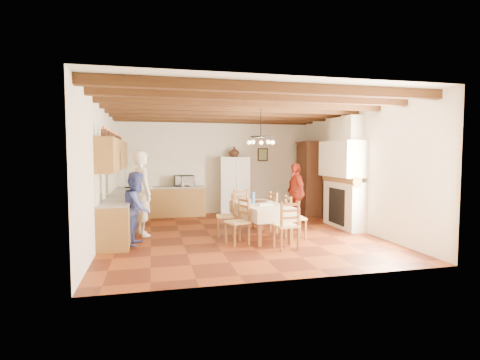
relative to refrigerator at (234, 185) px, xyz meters
name	(u,v)px	position (x,y,z in m)	size (l,w,h in m)	color
floor	(239,235)	(-0.55, -2.97, -0.90)	(6.00, 6.50, 0.02)	#491B0D
ceiling	(239,104)	(-0.55, -2.97, 2.12)	(6.00, 6.50, 0.02)	silver
wall_back	(215,166)	(-0.55, 0.29, 0.61)	(6.00, 0.02, 3.00)	silver
wall_front	(290,180)	(-0.55, -6.23, 0.61)	(6.00, 0.02, 3.00)	silver
wall_left	(101,172)	(-3.56, -2.97, 0.61)	(0.02, 6.50, 3.00)	silver
wall_right	(356,169)	(2.46, -2.97, 0.61)	(0.02, 6.50, 3.00)	silver
ceiling_beams	(239,108)	(-0.55, -2.97, 2.02)	(6.00, 6.30, 0.16)	#37170F
lower_cabinets_left	(121,213)	(-3.25, -1.92, -0.46)	(0.60, 4.30, 0.86)	brown
lower_cabinets_back	(166,202)	(-2.10, -0.02, -0.46)	(2.30, 0.60, 0.86)	brown
countertop_left	(121,195)	(-3.25, -1.92, -0.01)	(0.62, 4.30, 0.04)	slate
countertop_back	(166,187)	(-2.10, -0.02, -0.01)	(2.34, 0.62, 0.04)	slate
backsplash_left	(108,182)	(-3.54, -1.92, 0.31)	(0.03, 4.30, 0.60)	white
backsplash_back	(165,176)	(-2.10, 0.26, 0.31)	(2.30, 0.03, 0.60)	white
upper_cabinets	(114,155)	(-3.38, -1.92, 0.96)	(0.35, 4.20, 0.70)	brown
fireplace	(342,173)	(2.17, -2.77, 0.51)	(0.56, 1.60, 2.80)	beige
wall_picture	(263,155)	(1.00, 0.26, 0.96)	(0.34, 0.03, 0.42)	black
refrigerator	(234,185)	(0.00, 0.00, 0.00)	(0.89, 0.73, 1.78)	white
hutch	(308,178)	(2.20, -0.65, 0.23)	(0.52, 1.24, 2.25)	#361B12
dining_table	(261,207)	(-0.14, -3.37, -0.22)	(1.09, 1.82, 0.76)	beige
chandelier	(261,137)	(-0.14, -3.37, 1.36)	(0.47, 0.47, 0.03)	black
chair_left_near	(237,221)	(-0.79, -3.87, -0.41)	(0.42, 0.40, 0.96)	brown
chair_left_far	(225,215)	(-0.89, -3.07, -0.41)	(0.42, 0.40, 0.96)	brown
chair_right_near	(296,217)	(0.56, -3.71, -0.41)	(0.42, 0.40, 0.96)	brown
chair_right_far	(280,212)	(0.50, -2.85, -0.41)	(0.42, 0.40, 0.96)	brown
chair_end_near	(286,225)	(0.06, -4.47, -0.41)	(0.42, 0.40, 0.96)	brown
chair_end_far	(244,209)	(-0.26, -2.27, -0.41)	(0.42, 0.40, 0.96)	brown
person_man	(142,193)	(-2.72, -2.57, 0.09)	(0.71, 0.47, 1.96)	silver
person_woman_blue	(137,208)	(-2.81, -3.43, -0.13)	(0.73, 0.57, 1.51)	#3A4691
person_woman_red	(296,193)	(1.29, -1.87, -0.07)	(0.96, 0.40, 1.63)	#BA351F
microwave	(184,181)	(-1.55, -0.02, 0.17)	(0.58, 0.40, 0.32)	silver
fridge_vase	(234,152)	(0.00, 0.00, 1.05)	(0.31, 0.31, 0.33)	#361B12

